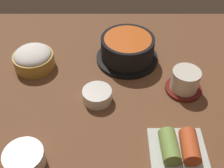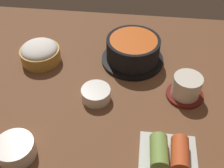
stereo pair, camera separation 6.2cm
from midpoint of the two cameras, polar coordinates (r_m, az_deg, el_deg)
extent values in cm
cube|color=brown|center=(76.39, -3.83, -1.21)|extent=(100.00, 76.00, 2.00)
cylinder|color=black|center=(83.91, 0.89, 5.20)|extent=(18.08, 18.08, 1.03)
cylinder|color=black|center=(81.61, 0.92, 7.26)|extent=(15.25, 15.25, 6.49)
cylinder|color=#D15619|center=(79.88, 0.94, 8.95)|extent=(13.42, 13.42, 0.60)
cylinder|color=#B78C38|center=(84.37, -17.55, 4.42)|extent=(11.43, 11.43, 4.11)
ellipsoid|color=white|center=(83.14, -17.85, 5.51)|extent=(10.51, 10.51, 4.00)
cylinder|color=maroon|center=(76.14, 11.90, -1.00)|extent=(9.51, 9.51, 0.80)
cylinder|color=silver|center=(73.97, 12.25, 0.74)|extent=(7.22, 7.22, 5.56)
cylinder|color=#C6D18C|center=(72.33, 12.54, 2.17)|extent=(6.13, 6.13, 0.40)
cylinder|color=white|center=(71.41, -5.53, -2.41)|extent=(7.44, 7.44, 3.22)
cylinder|color=#386B2D|center=(70.47, -5.60, -1.67)|extent=(6.10, 6.10, 0.50)
cube|color=silver|center=(63.16, 10.32, -13.57)|extent=(12.17, 12.17, 1.00)
cylinder|color=#7A9E47|center=(60.83, 8.59, -12.44)|extent=(4.06, 7.44, 3.79)
cylinder|color=#C64C23|center=(61.60, 12.60, -12.28)|extent=(4.08, 7.45, 3.79)
cylinder|color=white|center=(63.30, -20.08, -14.18)|extent=(8.30, 8.30, 3.87)
cylinder|color=brown|center=(61.98, -20.45, -13.37)|extent=(6.81, 6.81, 0.50)
camera|label=1|loc=(0.03, -92.47, -2.39)|focal=45.26mm
camera|label=2|loc=(0.03, 87.53, 2.39)|focal=45.26mm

